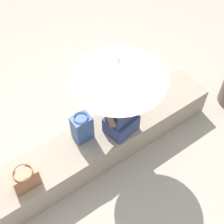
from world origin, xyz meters
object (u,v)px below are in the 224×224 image
at_px(parasol, 118,69).
at_px(handbag_black, 82,128).
at_px(person_seated, 122,108).
at_px(tote_bag_canvas, 26,179).

height_order(parasol, handbag_black, parasol).
bearing_deg(parasol, handbag_black, 160.14).
bearing_deg(person_seated, tote_bag_canvas, -179.52).
bearing_deg(tote_bag_canvas, handbag_black, 13.03).
xyz_separation_m(person_seated, handbag_black, (-0.41, 0.17, -0.21)).
bearing_deg(parasol, tote_bag_canvas, -177.91).
distance_m(person_seated, parasol, 0.56).
bearing_deg(tote_bag_canvas, parasol, 2.09).
xyz_separation_m(person_seated, parasol, (-0.03, 0.03, 0.56)).
relative_size(person_seated, handbag_black, 2.44).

